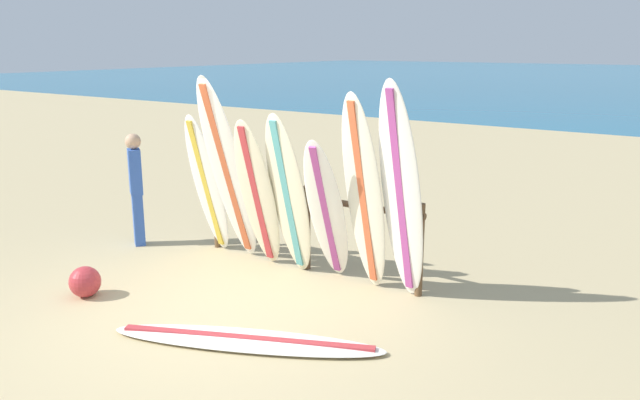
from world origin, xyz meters
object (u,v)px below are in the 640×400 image
beachgoer_standing (136,185)px  surfboard_lying_on_sand (246,340)px  surfboard_leaning_center_right (327,211)px  surfboard_leaning_center_left (257,194)px  beach_ball (85,282)px  surfboard_leaning_left (228,171)px  surfboard_leaning_center (288,195)px  surfboard_leaning_right (364,195)px  surfboard_rack (307,215)px  surfboard_leaning_far_right (401,194)px  surfboard_leaning_far_left (207,184)px

beachgoer_standing → surfboard_lying_on_sand: bearing=-24.0°
beachgoer_standing → surfboard_leaning_center_right: bearing=4.3°
surfboard_leaning_center_left → beach_ball: (-1.06, -1.92, -0.83)m
surfboard_leaning_left → surfboard_leaning_center: surfboard_leaning_left is taller
surfboard_leaning_center_left → surfboard_leaning_right: bearing=1.9°
surfboard_rack → surfboard_leaning_left: surfboard_leaning_left is taller
surfboard_leaning_center_right → beach_ball: bearing=-137.7°
surfboard_leaning_center_right → surfboard_leaning_right: 0.57m
surfboard_leaning_left → surfboard_leaning_center_left: (0.44, 0.07, -0.27)m
surfboard_leaning_right → beach_ball: size_ratio=6.56×
surfboard_leaning_far_right → beach_ball: bearing=-147.6°
surfboard_leaning_center → surfboard_leaning_center_right: surfboard_leaning_center is taller
surfboard_leaning_center_right → beach_ball: size_ratio=5.10×
surfboard_leaning_far_right → beachgoer_standing: (-4.18, -0.28, -0.37)m
surfboard_leaning_left → surfboard_leaning_center_right: (1.51, 0.09, -0.34)m
surfboard_lying_on_sand → beach_ball: size_ratio=7.52×
surfboard_leaning_center_left → surfboard_leaning_center: surfboard_leaning_center is taller
surfboard_leaning_center_right → surfboard_leaning_far_right: (0.98, 0.04, 0.35)m
surfboard_leaning_far_left → surfboard_lying_on_sand: surfboard_leaning_far_left is taller
surfboard_leaning_far_left → beachgoer_standing: (-1.15, -0.30, -0.09)m
beachgoer_standing → surfboard_leaning_far_right: bearing=3.8°
surfboard_leaning_center_left → surfboard_leaning_right: surfboard_leaning_right is taller
surfboard_leaning_right → surfboard_leaning_center_left: bearing=-178.1°
surfboard_leaning_center → surfboard_lying_on_sand: (0.82, -1.77, -1.03)m
surfboard_leaning_center → surfboard_leaning_right: (1.08, 0.03, 0.15)m
surfboard_rack → surfboard_leaning_center: size_ratio=1.58×
surfboard_leaning_far_left → beachgoer_standing: size_ratio=1.21×
surfboard_rack → surfboard_leaning_left: bearing=-156.9°
surfboard_leaning_far_right → beach_ball: size_ratio=6.99×
surfboard_leaning_center_left → surfboard_leaning_center: (0.49, 0.02, 0.05)m
surfboard_leaning_center_right → beach_ball: 2.98m
surfboard_leaning_left → beach_ball: surfboard_leaning_left is taller
surfboard_leaning_center_left → beachgoer_standing: bearing=-174.0°
surfboard_leaning_center_left → surfboard_lying_on_sand: 2.40m
surfboard_lying_on_sand → beach_ball: bearing=-176.0°
surfboard_leaning_far_right → surfboard_lying_on_sand: 2.32m
beach_ball → surfboard_rack: bearing=54.8°
surfboard_leaning_far_right → surfboard_leaning_center: bearing=-178.6°
surfboard_leaning_center_right → surfboard_lying_on_sand: size_ratio=0.68×
surfboard_rack → surfboard_lying_on_sand: (0.77, -2.10, -0.71)m
beach_ball → surfboard_leaning_center_left: bearing=61.1°
surfboard_leaning_far_right → surfboard_leaning_left: bearing=-177.1°
surfboard_leaning_center_left → surfboard_leaning_right: (1.57, 0.05, 0.20)m
surfboard_leaning_far_left → beach_ball: (-0.08, -1.99, -0.82)m
surfboard_leaning_left → beach_ball: bearing=-108.5°
surfboard_leaning_center → surfboard_leaning_right: 1.09m
surfboard_leaning_right → surfboard_leaning_left: bearing=-176.6°
surfboard_leaning_right → surfboard_lying_on_sand: size_ratio=0.87×
surfboard_leaning_right → beachgoer_standing: surfboard_leaning_right is taller
surfboard_leaning_right → beach_ball: (-2.63, -1.97, -1.03)m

